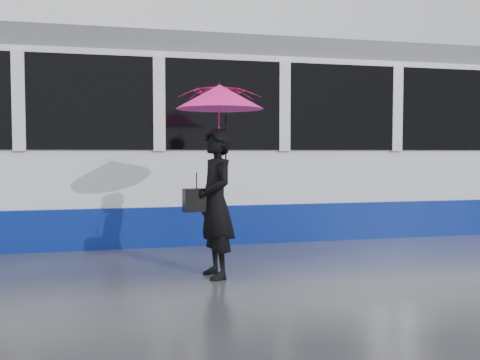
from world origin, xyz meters
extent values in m
plane|color=#27272C|center=(0.00, 0.00, 0.00)|extent=(90.00, 90.00, 0.00)
cube|color=#3F3D38|center=(0.00, 1.78, 0.01)|extent=(34.00, 0.07, 0.02)
cube|color=#3F3D38|center=(0.00, 3.22, 0.01)|extent=(34.00, 0.07, 0.02)
cube|color=white|center=(1.25, 2.50, 1.52)|extent=(24.00, 2.40, 2.95)
cube|color=navy|center=(1.25, 2.50, 0.31)|extent=(24.00, 2.56, 0.62)
cube|color=black|center=(1.25, 2.50, 2.20)|extent=(23.00, 2.48, 1.40)
cube|color=#595B61|center=(1.25, 2.50, 3.17)|extent=(23.60, 2.20, 0.35)
imported|color=black|center=(-0.78, -0.87, 0.87)|extent=(0.52, 0.69, 1.74)
imported|color=#EF1464|center=(-0.73, -0.87, 1.83)|extent=(1.09, 1.11, 0.87)
cone|color=#EF1464|center=(-0.73, -0.87, 2.10)|extent=(1.18, 1.18, 0.28)
cylinder|color=black|center=(-0.73, -0.87, 2.26)|extent=(0.01, 0.01, 0.07)
cylinder|color=black|center=(-0.66, -0.84, 1.50)|extent=(0.02, 0.02, 0.76)
cube|color=black|center=(-1.00, -0.85, 0.91)|extent=(0.33, 0.18, 0.27)
cylinder|color=black|center=(-1.00, -0.85, 1.13)|extent=(0.01, 0.01, 0.18)
camera|label=1|loc=(-1.94, -6.95, 1.46)|focal=40.00mm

